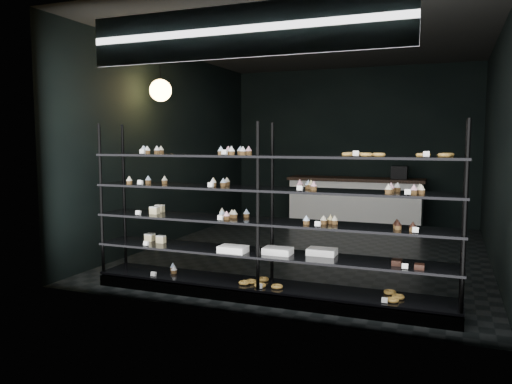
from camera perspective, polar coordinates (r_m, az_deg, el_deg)
room at (r=7.66m, az=6.79°, el=5.00°), size 5.01×6.01×3.20m
display_shelf at (r=5.40m, az=0.81°, el=-5.68°), size 4.00×0.50×1.91m
signage at (r=4.99m, az=-2.00°, el=17.88°), size 3.30×0.05×0.50m
pendant_lamp at (r=7.61m, az=-10.86°, el=11.34°), size 0.32×0.32×0.89m
service_counter at (r=10.13m, az=11.33°, el=-1.09°), size 2.66×0.65×1.23m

